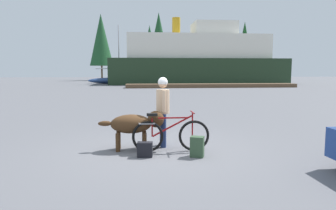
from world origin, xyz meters
The scene contains 13 objects.
ground_plane centered at (0.00, 0.00, 0.00)m, with size 160.00×160.00×0.00m, color slate.
bicycle centered at (0.27, -0.17, 0.39)m, with size 1.77×0.44×0.91m.
person_cyclist centered at (0.14, 0.34, 1.01)m, with size 0.32×0.53×1.68m.
dog centered at (-0.52, 0.09, 0.61)m, with size 1.52×0.52×0.91m.
backpack centered at (0.79, -0.65, 0.22)m, with size 0.28×0.20×0.44m, color #334C33.
handbag_pannier centered at (-0.32, -0.54, 0.16)m, with size 0.32×0.18×0.32m, color black.
dock_pier centered at (7.60, 25.93, 0.20)m, with size 18.56×2.03×0.40m, color brown.
ferry_boat centered at (7.86, 35.59, 3.19)m, with size 23.70×8.05×9.00m.
sailboat_moored centered at (-2.95, 36.10, 0.48)m, with size 8.51×2.38×7.97m.
pine_tree_far_left centered at (-7.03, 51.75, 7.47)m, with size 4.30×4.30×12.21m.
pine_tree_center centered at (1.86, 50.04, 6.46)m, with size 2.92×2.92×10.02m.
pine_tree_far_right centered at (19.08, 48.25, 6.54)m, with size 3.13×3.13×10.68m.
pine_tree_mid_back centered at (3.77, 53.30, 7.95)m, with size 4.24×4.24×12.94m.
Camera 1 is at (-0.47, -6.97, 1.84)m, focal length 32.86 mm.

